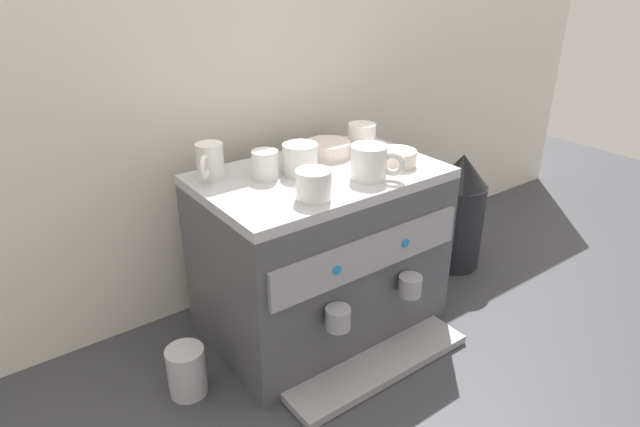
# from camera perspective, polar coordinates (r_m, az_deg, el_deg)

# --- Properties ---
(ground_plane) EXTENTS (4.00, 4.00, 0.00)m
(ground_plane) POSITION_cam_1_polar(r_m,az_deg,el_deg) (1.51, 0.00, -11.17)
(ground_plane) COLOR #38383D
(tiled_backsplash_wall) EXTENTS (2.80, 0.03, 0.91)m
(tiled_backsplash_wall) POSITION_cam_1_polar(r_m,az_deg,el_deg) (1.51, -6.44, 8.19)
(tiled_backsplash_wall) COLOR silver
(tiled_backsplash_wall) RESTS_ON ground_plane
(espresso_machine) EXTENTS (0.57, 0.48, 0.43)m
(espresso_machine) POSITION_cam_1_polar(r_m,az_deg,el_deg) (1.39, 0.12, -4.14)
(espresso_machine) COLOR #4C4C51
(espresso_machine) RESTS_ON ground_plane
(ceramic_cup_0) EXTENTS (0.08, 0.11, 0.06)m
(ceramic_cup_0) POSITION_cam_1_polar(r_m,az_deg,el_deg) (1.14, -0.71, 3.10)
(ceramic_cup_0) COLOR white
(ceramic_cup_0) RESTS_ON espresso_machine
(ceramic_cup_1) EXTENTS (0.10, 0.11, 0.08)m
(ceramic_cup_1) POSITION_cam_1_polar(r_m,az_deg,el_deg) (1.25, 5.31, 5.36)
(ceramic_cup_1) COLOR white
(ceramic_cup_1) RESTS_ON espresso_machine
(ceramic_cup_2) EXTENTS (0.08, 0.12, 0.07)m
(ceramic_cup_2) POSITION_cam_1_polar(r_m,az_deg,el_deg) (1.28, -2.16, 5.76)
(ceramic_cup_2) COLOR white
(ceramic_cup_2) RESTS_ON espresso_machine
(ceramic_cup_3) EXTENTS (0.08, 0.08, 0.06)m
(ceramic_cup_3) POSITION_cam_1_polar(r_m,az_deg,el_deg) (1.26, -5.67, 5.17)
(ceramic_cup_3) COLOR white
(ceramic_cup_3) RESTS_ON espresso_machine
(ceramic_cup_4) EXTENTS (0.09, 0.09, 0.06)m
(ceramic_cup_4) POSITION_cam_1_polar(r_m,az_deg,el_deg) (1.46, 4.38, 8.10)
(ceramic_cup_4) COLOR white
(ceramic_cup_4) RESTS_ON espresso_machine
(ceramic_cup_5) EXTENTS (0.08, 0.09, 0.08)m
(ceramic_cup_5) POSITION_cam_1_polar(r_m,az_deg,el_deg) (1.27, -11.42, 5.36)
(ceramic_cup_5) COLOR white
(ceramic_cup_5) RESTS_ON espresso_machine
(ceramic_bowl_0) EXTENTS (0.10, 0.10, 0.04)m
(ceramic_bowl_0) POSITION_cam_1_polar(r_m,az_deg,el_deg) (1.35, 7.99, 5.75)
(ceramic_bowl_0) COLOR beige
(ceramic_bowl_0) RESTS_ON espresso_machine
(ceramic_bowl_1) EXTENTS (0.12, 0.12, 0.04)m
(ceramic_bowl_1) POSITION_cam_1_polar(r_m,az_deg,el_deg) (1.40, 0.82, 6.73)
(ceramic_bowl_1) COLOR beige
(ceramic_bowl_1) RESTS_ON espresso_machine
(coffee_grinder) EXTENTS (0.16, 0.16, 0.37)m
(coffee_grinder) POSITION_cam_1_polar(r_m,az_deg,el_deg) (1.73, 14.11, 0.21)
(coffee_grinder) COLOR black
(coffee_grinder) RESTS_ON ground_plane
(milk_pitcher) EXTENTS (0.09, 0.09, 0.12)m
(milk_pitcher) POSITION_cam_1_polar(r_m,az_deg,el_deg) (1.30, -13.70, -15.63)
(milk_pitcher) COLOR #B7B7BC
(milk_pitcher) RESTS_ON ground_plane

